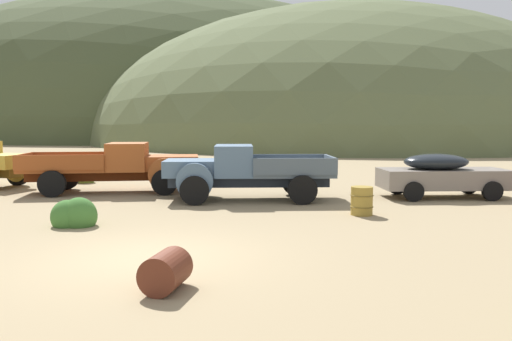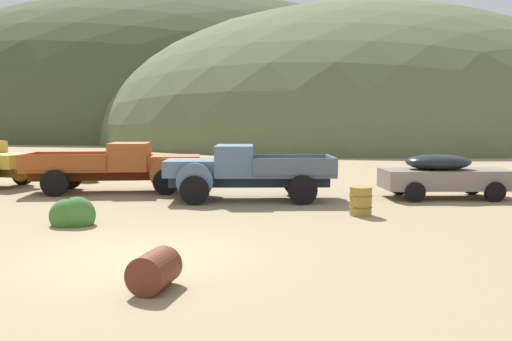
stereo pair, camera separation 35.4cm
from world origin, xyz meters
name	(u,v)px [view 1 (the left image)]	position (x,y,z in m)	size (l,w,h in m)	color
ground_plane	(146,258)	(0.00, 0.00, 0.00)	(300.00, 300.00, 0.00)	#998460
hill_distant	(149,137)	(-29.97, 81.19, 0.00)	(112.69, 71.67, 50.97)	#424C2D
hill_far_left	(341,140)	(5.15, 69.59, 0.00)	(72.46, 80.50, 37.87)	#56603D
truck_oxide_orange	(126,166)	(-4.19, 9.03, 1.00)	(6.79, 3.73, 1.89)	#51220D
truck_chalk_blue	(237,171)	(0.40, 7.68, 1.01)	(6.01, 3.27, 1.89)	#262D39
car_primer_gray	(447,175)	(7.67, 9.31, 0.81)	(4.86, 2.56, 1.57)	slate
oil_drum_by_truck	(362,201)	(4.48, 5.38, 0.41)	(0.67, 0.67, 0.82)	olive
oil_drum_tipped	(166,271)	(1.01, -1.82, 0.31)	(0.68, 0.86, 0.63)	#5B2819
bush_between_trucks	(84,177)	(-7.25, 11.63, 0.24)	(0.91, 0.82, 0.98)	olive
bush_lone_scrub	(74,216)	(-2.95, 2.69, 0.25)	(1.18, 0.89, 0.96)	#3D702D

